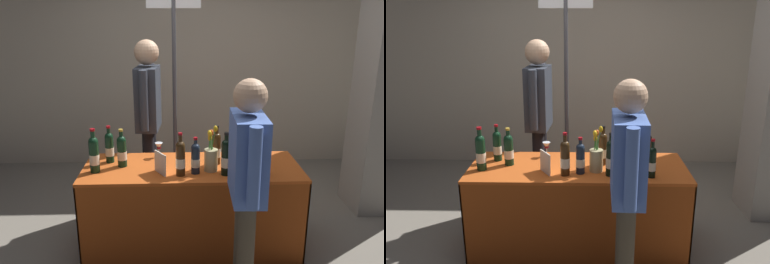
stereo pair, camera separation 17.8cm
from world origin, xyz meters
TOP-DOWN VIEW (x-y plane):
  - ground_plane at (0.00, 0.00)m, footprint 12.00×12.00m
  - back_partition at (0.00, 2.10)m, footprint 7.89×0.12m
  - tasting_table at (0.00, 0.00)m, footprint 1.82×0.68m
  - featured_wine_bottle at (0.57, -0.01)m, footprint 0.08×0.08m
  - display_bottle_0 at (0.21, 0.05)m, footprint 0.07×0.07m
  - display_bottle_1 at (0.26, -0.19)m, footprint 0.08×0.08m
  - display_bottle_2 at (-0.10, -0.19)m, footprint 0.08×0.08m
  - display_bottle_3 at (-0.79, -0.10)m, footprint 0.08×0.08m
  - display_bottle_4 at (0.02, -0.15)m, footprint 0.07×0.07m
  - display_bottle_5 at (-0.58, 0.02)m, footprint 0.08×0.08m
  - display_bottle_6 at (0.58, -0.21)m, footprint 0.07×0.07m
  - display_bottle_7 at (-0.70, 0.12)m, footprint 0.07×0.07m
  - wine_glass_near_vendor at (-0.29, 0.24)m, footprint 0.07×0.07m
  - flower_vase at (0.15, -0.10)m, footprint 0.11×0.11m
  - brochure_stand at (-0.26, -0.15)m, footprint 0.10×0.15m
  - vendor_presenter at (-0.41, 0.71)m, footprint 0.24×0.55m
  - taster_foreground_right at (0.34, -0.67)m, footprint 0.22×0.60m
  - booth_signpost at (-0.15, 1.04)m, footprint 0.55×0.04m

SIDE VIEW (x-z plane):
  - ground_plane at x=0.00m, z-range 0.00..0.00m
  - tasting_table at x=0.00m, z-range 0.14..0.89m
  - brochure_stand at x=-0.26m, z-range 0.74..0.92m
  - wine_glass_near_vendor at x=-0.29m, z-range 0.77..0.90m
  - flower_vase at x=0.15m, z-range 0.67..1.05m
  - display_bottle_4 at x=0.02m, z-range 0.72..1.02m
  - display_bottle_6 at x=0.58m, z-range 0.72..1.03m
  - display_bottle_7 at x=-0.70m, z-range 0.72..1.04m
  - display_bottle_5 at x=-0.58m, z-range 0.72..1.04m
  - display_bottle_0 at x=0.21m, z-range 0.72..1.06m
  - display_bottle_2 at x=-0.10m, z-range 0.72..1.07m
  - featured_wine_bottle at x=0.57m, z-range 0.72..1.07m
  - display_bottle_1 at x=0.26m, z-range 0.72..1.07m
  - display_bottle_3 at x=-0.79m, z-range 0.72..1.08m
  - taster_foreground_right at x=0.34m, z-range 0.16..1.75m
  - vendor_presenter at x=-0.41m, z-range 0.18..1.92m
  - booth_signpost at x=-0.15m, z-range 0.26..2.50m
  - back_partition at x=0.00m, z-range 0.00..2.78m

